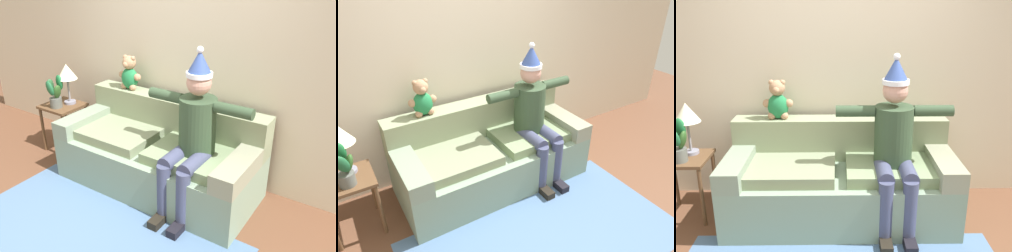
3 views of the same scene
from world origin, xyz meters
TOP-DOWN VIEW (x-y plane):
  - ground_plane at (0.00, 0.00)m, footprint 10.00×10.00m
  - back_wall at (0.00, 1.55)m, footprint 7.00×0.10m
  - couch at (0.00, 1.01)m, footprint 2.07×0.91m
  - person_seated at (0.47, 0.85)m, footprint 1.02×0.77m
  - teddy_bear at (-0.59, 1.30)m, footprint 0.29×0.17m
  - side_table at (-1.44, 1.02)m, footprint 0.45×0.43m
  - table_lamp at (-1.40, 1.10)m, footprint 0.24×0.24m
  - potted_plant at (-1.44, 0.93)m, footprint 0.22×0.21m
  - area_rug at (0.00, -0.04)m, footprint 2.50×1.39m

SIDE VIEW (x-z plane):
  - ground_plane at x=0.00m, z-range 0.00..0.00m
  - area_rug at x=0.00m, z-range 0.00..0.01m
  - couch at x=0.00m, z-range -0.09..0.79m
  - side_table at x=-1.44m, z-range 0.18..0.78m
  - potted_plant at x=-1.44m, z-range 0.59..0.97m
  - person_seated at x=0.47m, z-range 0.02..1.56m
  - table_lamp at x=-1.40m, z-range 0.73..1.22m
  - teddy_bear at x=-0.59m, z-range 0.86..1.24m
  - back_wall at x=0.00m, z-range 0.00..2.70m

